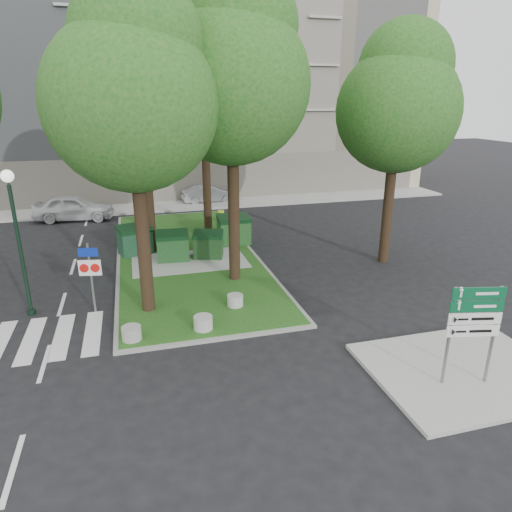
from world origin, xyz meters
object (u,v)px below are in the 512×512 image
object	(u,v)px
tree_median_near_left	(133,87)
bollard_right	(235,300)
car_white	(74,207)
bollard_left	(132,333)
directional_sign	(474,320)
tree_street_right	(400,99)
tree_median_near_right	(234,69)
dumpster_a	(135,240)
dumpster_d	(234,230)
litter_bin	(221,216)
tree_median_mid	(143,99)
bollard_mid	(203,323)
street_lamp	(16,227)
car_silver	(209,194)
dumpster_b	(173,246)
dumpster_c	(208,245)
traffic_sign_pole	(90,269)
tree_median_far	(204,70)

from	to	relation	value
tree_median_near_left	bollard_right	size ratio (longest dim) A/B	18.89
car_white	tree_median_near_left	bearing A→B (deg)	-158.43
bollard_left	directional_sign	bearing A→B (deg)	-28.88
tree_street_right	bollard_left	distance (m)	13.79
tree_median_near_right	tree_median_near_left	bearing A→B (deg)	-150.26
dumpster_a	dumpster_d	bearing A→B (deg)	-13.58
litter_bin	dumpster_a	bearing A→B (deg)	-136.76
tree_median_near_left	tree_median_mid	size ratio (longest dim) A/B	1.05
tree_median_mid	bollard_right	distance (m)	10.00
dumpster_a	bollard_mid	world-z (taller)	dumpster_a
directional_sign	street_lamp	bearing A→B (deg)	159.71
street_lamp	car_silver	size ratio (longest dim) A/B	1.30
tree_median_near_left	dumpster_b	distance (m)	8.24
dumpster_c	bollard_mid	world-z (taller)	dumpster_c
traffic_sign_pole	car_white	distance (m)	13.70
litter_bin	bollard_right	bearing A→B (deg)	-98.75
dumpster_a	dumpster_b	size ratio (longest dim) A/B	1.15
dumpster_a	street_lamp	xyz separation A→B (m)	(-3.62, -5.34, 2.32)
bollard_right	tree_median_far	bearing A→B (deg)	85.18
tree_street_right	bollard_right	bearing A→B (deg)	-158.08
tree_median_near_left	dumpster_a	world-z (taller)	tree_median_near_left
dumpster_c	traffic_sign_pole	xyz separation A→B (m)	(-4.71, -4.34, 0.89)
dumpster_a	street_lamp	distance (m)	6.86
litter_bin	dumpster_d	bearing A→B (deg)	-92.62
tree_median_near_left	bollard_right	world-z (taller)	tree_median_near_left
tree_street_right	litter_bin	xyz separation A→B (m)	(-5.89, 8.37, -6.54)
dumpster_c	bollard_right	xyz separation A→B (m)	(0.02, -5.36, -0.39)
tree_median_near_right	traffic_sign_pole	distance (m)	8.49
tree_median_far	dumpster_d	world-z (taller)	tree_median_far
dumpster_a	car_silver	distance (m)	11.74
tree_street_right	bollard_mid	size ratio (longest dim) A/B	16.79
litter_bin	directional_sign	world-z (taller)	directional_sign
bollard_mid	directional_sign	size ratio (longest dim) A/B	0.23
tree_median_near_right	tree_median_mid	size ratio (longest dim) A/B	1.15
bollard_right	traffic_sign_pole	world-z (taller)	traffic_sign_pole
bollard_right	dumpster_a	bearing A→B (deg)	115.44
dumpster_d	tree_median_near_left	bearing A→B (deg)	-124.78
tree_median_mid	dumpster_d	distance (m)	7.29
dumpster_b	dumpster_c	world-z (taller)	dumpster_b
dumpster_a	car_silver	bearing A→B (deg)	45.94
dumpster_b	traffic_sign_pole	bearing A→B (deg)	-121.76
tree_median_near_left	tree_street_right	bearing A→B (deg)	13.39
tree_street_right	car_silver	world-z (taller)	tree_street_right
dumpster_b	dumpster_c	xyz separation A→B (m)	(1.60, -0.06, -0.05)
tree_median_mid	bollard_left	world-z (taller)	tree_median_mid
tree_median_near_right	traffic_sign_pole	xyz separation A→B (m)	(-5.38, -1.56, -6.38)
tree_median_near_right	dumpster_b	distance (m)	8.09
car_white	tree_median_mid	bearing A→B (deg)	-143.84
tree_median_mid	car_silver	distance (m)	12.78
dumpster_a	tree_median_near_left	bearing A→B (deg)	-103.94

